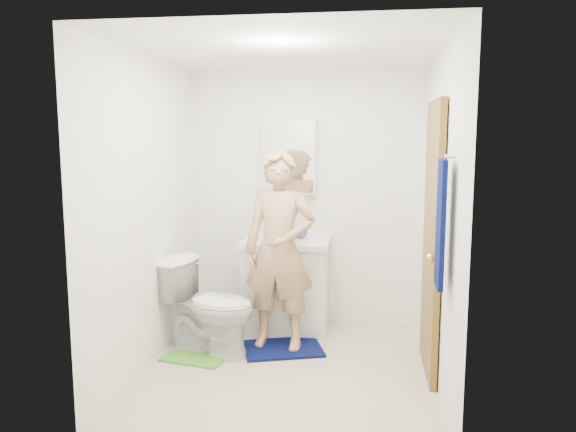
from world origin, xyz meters
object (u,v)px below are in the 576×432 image
object	(u,v)px
vanity_cabinet	(286,287)
soap_dispenser	(270,230)
man	(280,250)
towel	(441,224)
medicine_cabinet	(289,157)
toothbrush_cup	(301,233)
toilet	(210,306)

from	to	relation	value
vanity_cabinet	soap_dispenser	size ratio (longest dim) A/B	4.58
soap_dispenser	man	world-z (taller)	man
towel	man	size ratio (longest dim) A/B	0.48
medicine_cabinet	man	world-z (taller)	medicine_cabinet
towel	soap_dispenser	distance (m)	2.00
toothbrush_cup	medicine_cabinet	bearing A→B (deg)	131.10
medicine_cabinet	towel	distance (m)	2.11
vanity_cabinet	toothbrush_cup	bearing A→B (deg)	33.22
toothbrush_cup	vanity_cabinet	bearing A→B (deg)	-146.78
vanity_cabinet	medicine_cabinet	size ratio (longest dim) A/B	1.14
vanity_cabinet	towel	bearing A→B (deg)	-51.53
man	soap_dispenser	bearing A→B (deg)	116.50
vanity_cabinet	soap_dispenser	world-z (taller)	soap_dispenser
medicine_cabinet	man	size ratio (longest dim) A/B	0.42
vanity_cabinet	towel	world-z (taller)	towel
medicine_cabinet	man	xyz separation A→B (m)	(0.02, -0.71, -0.75)
vanity_cabinet	toothbrush_cup	distance (m)	0.52
soap_dispenser	vanity_cabinet	bearing A→B (deg)	8.45
vanity_cabinet	man	distance (m)	0.66
towel	toothbrush_cup	xyz separation A→B (m)	(-1.06, 1.57, -0.35)
towel	man	xyz separation A→B (m)	(-1.16, 1.00, -0.40)
soap_dispenser	toothbrush_cup	bearing A→B (deg)	20.77
soap_dispenser	toothbrush_cup	size ratio (longest dim) A/B	1.39
toilet	toothbrush_cup	world-z (taller)	toothbrush_cup
vanity_cabinet	toilet	xyz separation A→B (m)	(-0.55, -0.65, -0.00)
soap_dispenser	man	size ratio (longest dim) A/B	0.11
medicine_cabinet	soap_dispenser	distance (m)	0.72
vanity_cabinet	medicine_cabinet	bearing A→B (deg)	90.00
vanity_cabinet	man	xyz separation A→B (m)	(0.02, -0.49, 0.45)
towel	toothbrush_cup	distance (m)	1.92
toilet	man	xyz separation A→B (m)	(0.56, 0.16, 0.45)
vanity_cabinet	soap_dispenser	xyz separation A→B (m)	(-0.15, -0.02, 0.54)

